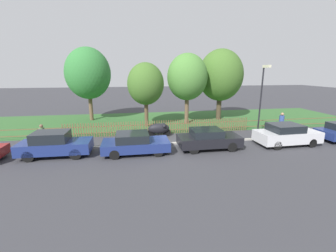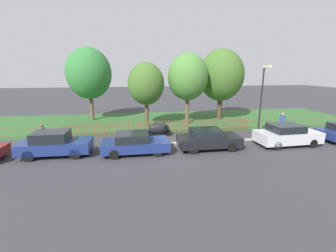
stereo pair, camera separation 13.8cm
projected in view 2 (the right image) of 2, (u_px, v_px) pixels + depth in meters
The scene contains 16 objects.
ground_plane at pixel (166, 145), 15.55m from camera, with size 120.00×120.00×0.00m, color #38383D.
kerb_stone at pixel (165, 144), 15.63m from camera, with size 41.46×0.20×0.12m, color #B2ADA3.
grass_strip at pixel (155, 121), 22.97m from camera, with size 41.46×9.83×0.01m, color #33602D.
park_fence at pixel (161, 127), 18.13m from camera, with size 41.46×0.05×1.12m.
parked_car_black_saloon at pixel (54, 144), 13.39m from camera, with size 4.12×1.73×1.51m.
parked_car_navy_estate at pixel (135, 143), 13.86m from camera, with size 4.09×1.86×1.30m.
parked_car_red_compact at pixel (208, 139), 14.63m from camera, with size 4.02×1.81×1.33m.
parked_car_white_van at pixel (287, 135), 15.36m from camera, with size 4.29×1.94×1.47m.
covered_motorcycle at pixel (159, 128), 17.39m from camera, with size 1.85×0.83×1.06m.
tree_nearest_kerb at pixel (89, 74), 22.37m from camera, with size 4.42×4.42×7.29m.
tree_behind_motorcycle at pixel (146, 84), 19.89m from camera, with size 3.24×3.24×5.74m.
tree_mid_park at pixel (188, 77), 20.84m from camera, with size 3.75×3.75×6.60m.
tree_far_left at pixel (221, 75), 22.76m from camera, with size 4.51×4.51×7.16m.
pedestrian_near_fence at pixel (43, 135), 14.64m from camera, with size 0.36×0.38×1.65m.
pedestrian_by_lamp at pixel (282, 123), 17.61m from camera, with size 0.47×0.47×1.83m.
street_lamp at pixel (263, 93), 16.34m from camera, with size 0.20×0.79×5.39m.
Camera 2 is at (-2.15, -14.63, 4.99)m, focal length 24.00 mm.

